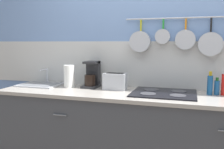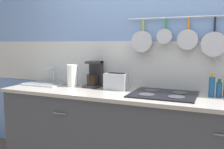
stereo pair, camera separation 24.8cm
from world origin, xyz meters
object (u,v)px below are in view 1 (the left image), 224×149
at_px(bottle_vinegar, 210,85).
at_px(bottle_hot_sauce, 217,87).
at_px(paper_towel_roll, 69,76).
at_px(toaster, 115,81).
at_px(bottle_sesame_oil, 224,84).
at_px(coffee_maker, 92,76).

distance_m(bottle_vinegar, bottle_hot_sauce, 0.07).
relative_size(paper_towel_roll, toaster, 0.97).
distance_m(bottle_vinegar, bottle_sesame_oil, 0.13).
xyz_separation_m(coffee_maker, bottle_hot_sauce, (1.28, -0.05, -0.05)).
bearing_deg(toaster, bottle_vinegar, 0.85).
distance_m(coffee_maker, bottle_vinegar, 1.22).
distance_m(paper_towel_roll, toaster, 0.52).
height_order(toaster, bottle_vinegar, bottle_vinegar).
xyz_separation_m(bottle_hot_sauce, bottle_sesame_oil, (0.06, 0.01, 0.03)).
xyz_separation_m(paper_towel_roll, bottle_sesame_oil, (1.57, 0.05, -0.02)).
bearing_deg(bottle_vinegar, paper_towel_roll, -178.63).
bearing_deg(bottle_sesame_oil, bottle_hot_sauce, -174.74).
bearing_deg(bottle_vinegar, bottle_sesame_oil, 8.20).
xyz_separation_m(bottle_vinegar, bottle_hot_sauce, (0.06, 0.01, -0.03)).
xyz_separation_m(coffee_maker, toaster, (0.29, -0.07, -0.03)).
xyz_separation_m(paper_towel_roll, toaster, (0.52, 0.02, -0.04)).
distance_m(paper_towel_roll, bottle_sesame_oil, 1.57).
bearing_deg(bottle_vinegar, coffee_maker, 177.15).
distance_m(toaster, bottle_vinegar, 0.93).
height_order(bottle_vinegar, bottle_hot_sauce, bottle_vinegar).
xyz_separation_m(toaster, bottle_hot_sauce, (0.99, 0.03, -0.01)).
bearing_deg(bottle_sesame_oil, bottle_vinegar, -171.80).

